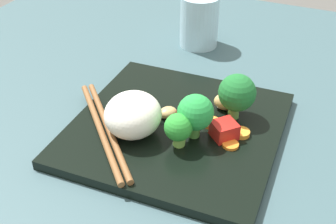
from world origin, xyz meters
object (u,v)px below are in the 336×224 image
at_px(broccoli_floret_1, 195,113).
at_px(drinking_glass, 199,21).
at_px(carrot_slice_0, 211,123).
at_px(square_plate, 176,128).
at_px(rice_mound, 133,115).
at_px(chopstick_pair, 104,128).

relative_size(broccoli_floret_1, drinking_glass, 0.68).
height_order(broccoli_floret_1, drinking_glass, drinking_glass).
relative_size(carrot_slice_0, drinking_glass, 0.26).
bearing_deg(square_plate, carrot_slice_0, -66.57).
bearing_deg(broccoli_floret_1, carrot_slice_0, -18.54).
bearing_deg(broccoli_floret_1, rice_mound, 106.73).
bearing_deg(carrot_slice_0, chopstick_pair, 119.46).
distance_m(rice_mound, broccoli_floret_1, 0.08).
distance_m(chopstick_pair, drinking_glass, 0.33).
relative_size(rice_mound, carrot_slice_0, 3.18).
relative_size(chopstick_pair, drinking_glass, 1.85).
bearing_deg(square_plate, rice_mound, 130.64).
xyz_separation_m(broccoli_floret_1, drinking_glass, (0.29, 0.10, -0.00)).
height_order(rice_mound, carrot_slice_0, rice_mound).
bearing_deg(broccoli_floret_1, drinking_glass, 19.40).
height_order(rice_mound, chopstick_pair, rice_mound).
bearing_deg(rice_mound, carrot_slice_0, -57.00).
bearing_deg(drinking_glass, carrot_slice_0, -155.88).
xyz_separation_m(rice_mound, drinking_glass, (0.31, 0.02, 0.00)).
xyz_separation_m(square_plate, rice_mound, (-0.04, 0.05, 0.04)).
distance_m(rice_mound, drinking_glass, 0.31).
bearing_deg(chopstick_pair, carrot_slice_0, 76.08).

